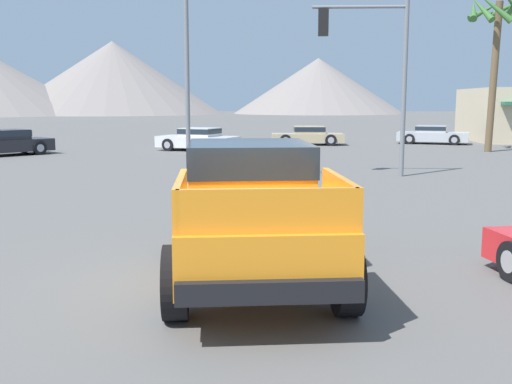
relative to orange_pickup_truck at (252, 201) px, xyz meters
name	(u,v)px	position (x,y,z in m)	size (l,w,h in m)	color
ground_plane	(233,276)	(-0.28, -0.13, -1.11)	(320.00, 320.00, 0.00)	#5B5956
orange_pickup_truck	(252,201)	(0.00, 0.00, 0.00)	(2.80, 5.37, 1.95)	orange
parked_car_tan	(308,135)	(2.08, 27.57, -0.53)	(4.37, 1.97, 1.13)	tan
parked_car_dark	(5,142)	(-12.95, 19.77, -0.47)	(4.25, 4.43, 1.25)	#232328
parked_car_white	(199,139)	(-3.95, 23.03, -0.49)	(4.64, 3.19, 1.21)	white
parked_car_silver	(432,134)	(9.86, 28.86, -0.53)	(4.57, 2.97, 1.12)	#B7BABF
traffic_light_main	(370,55)	(3.48, 12.23, 3.04)	(3.27, 0.38, 6.01)	slate
street_lamp_post	(186,13)	(-2.39, 9.42, 4.09)	(0.90, 0.24, 8.81)	slate
palm_tree_tall	(494,33)	(11.23, 22.85, 4.91)	(3.02, 3.02, 8.00)	brown
distant_mountain_range	(104,80)	(-36.62, 117.18, 5.95)	(113.20, 60.28, 15.38)	gray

